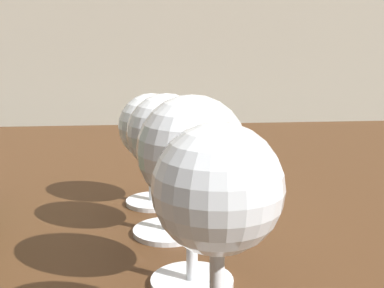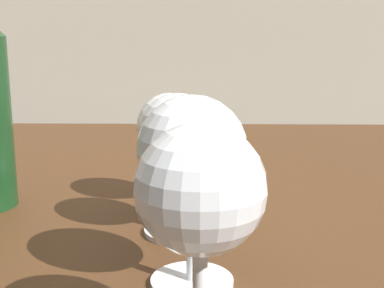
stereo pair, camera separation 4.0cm
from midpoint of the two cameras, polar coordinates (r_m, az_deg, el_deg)
dining_table at (r=0.70m, az=-8.54°, el=-13.73°), size 1.10×0.90×0.77m
wine_glass_white at (r=0.31m, az=-0.98°, el=-5.64°), size 0.08×0.08×0.15m
wine_glass_port at (r=0.40m, az=-2.85°, el=-1.25°), size 0.08×0.08×0.15m
wine_glass_chardonnay at (r=0.51m, az=-4.97°, el=0.58°), size 0.08×0.08×0.14m
wine_glass_pinot at (r=0.60m, az=-6.19°, el=1.41°), size 0.07×0.07×0.13m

